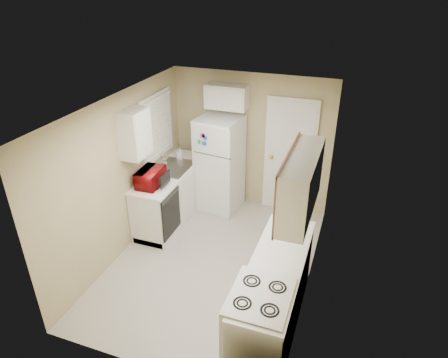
% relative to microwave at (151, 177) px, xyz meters
% --- Properties ---
extents(floor, '(3.80, 3.80, 0.00)m').
position_rel_microwave_xyz_m(floor, '(1.15, -0.37, -1.05)').
color(floor, beige).
rests_on(floor, ground).
extents(ceiling, '(3.80, 3.80, 0.00)m').
position_rel_microwave_xyz_m(ceiling, '(1.15, -0.37, 1.35)').
color(ceiling, white).
rests_on(ceiling, floor).
extents(wall_left, '(3.80, 3.80, 0.00)m').
position_rel_microwave_xyz_m(wall_left, '(-0.25, -0.37, 0.15)').
color(wall_left, tan).
rests_on(wall_left, floor).
extents(wall_right, '(3.80, 3.80, 0.00)m').
position_rel_microwave_xyz_m(wall_right, '(2.55, -0.37, 0.15)').
color(wall_right, tan).
rests_on(wall_right, floor).
extents(wall_back, '(2.80, 2.80, 0.00)m').
position_rel_microwave_xyz_m(wall_back, '(1.15, 1.53, 0.15)').
color(wall_back, tan).
rests_on(wall_back, floor).
extents(wall_front, '(2.80, 2.80, 0.00)m').
position_rel_microwave_xyz_m(wall_front, '(1.15, -2.27, 0.15)').
color(wall_front, tan).
rests_on(wall_front, floor).
extents(left_counter, '(0.60, 1.80, 0.90)m').
position_rel_microwave_xyz_m(left_counter, '(0.05, 0.53, -0.60)').
color(left_counter, silver).
rests_on(left_counter, floor).
extents(dishwasher, '(0.03, 0.58, 0.72)m').
position_rel_microwave_xyz_m(dishwasher, '(0.34, -0.07, -0.56)').
color(dishwasher, black).
rests_on(dishwasher, floor).
extents(sink, '(0.54, 0.74, 0.16)m').
position_rel_microwave_xyz_m(sink, '(0.05, 0.68, -0.19)').
color(sink, gray).
rests_on(sink, left_counter).
extents(microwave, '(0.50, 0.29, 0.32)m').
position_rel_microwave_xyz_m(microwave, '(0.00, 0.00, 0.00)').
color(microwave, maroon).
rests_on(microwave, left_counter).
extents(soap_bottle, '(0.10, 0.10, 0.21)m').
position_rel_microwave_xyz_m(soap_bottle, '(0.00, 1.05, -0.05)').
color(soap_bottle, white).
rests_on(soap_bottle, left_counter).
extents(window_blinds, '(0.10, 0.98, 1.08)m').
position_rel_microwave_xyz_m(window_blinds, '(-0.21, 0.68, 0.55)').
color(window_blinds, silver).
rests_on(window_blinds, wall_left).
extents(upper_cabinet_left, '(0.30, 0.45, 0.70)m').
position_rel_microwave_xyz_m(upper_cabinet_left, '(-0.10, -0.15, 0.75)').
color(upper_cabinet_left, silver).
rests_on(upper_cabinet_left, wall_left).
extents(refrigerator, '(0.78, 0.76, 1.69)m').
position_rel_microwave_xyz_m(refrigerator, '(0.70, 1.17, -0.20)').
color(refrigerator, white).
rests_on(refrigerator, floor).
extents(cabinet_over_fridge, '(0.70, 0.30, 0.40)m').
position_rel_microwave_xyz_m(cabinet_over_fridge, '(0.75, 1.38, 0.95)').
color(cabinet_over_fridge, silver).
rests_on(cabinet_over_fridge, wall_back).
extents(interior_door, '(0.86, 0.06, 2.08)m').
position_rel_microwave_xyz_m(interior_door, '(1.85, 1.49, -0.03)').
color(interior_door, white).
rests_on(interior_door, floor).
extents(right_counter, '(0.60, 2.00, 0.90)m').
position_rel_microwave_xyz_m(right_counter, '(2.25, -1.17, -0.60)').
color(right_counter, silver).
rests_on(right_counter, floor).
extents(stove, '(0.63, 0.77, 0.93)m').
position_rel_microwave_xyz_m(stove, '(2.21, -1.73, -0.58)').
color(stove, white).
rests_on(stove, floor).
extents(upper_cabinet_right, '(0.30, 1.20, 0.70)m').
position_rel_microwave_xyz_m(upper_cabinet_right, '(2.40, -0.87, 0.75)').
color(upper_cabinet_right, silver).
rests_on(upper_cabinet_right, wall_right).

